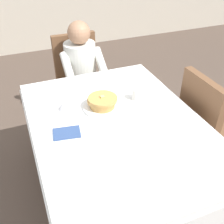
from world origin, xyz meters
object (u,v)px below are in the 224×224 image
chair_diner (79,74)px  breakfast_stack (102,102)px  syrup_pitcher (63,105)px  fork_left_of_plate (78,115)px  dining_table_main (117,133)px  cup_coffee (138,94)px  spoon_near_edge (122,132)px  knife_right_of_plate (128,104)px  chair_right_side (207,122)px  diner_person (82,68)px  plate_breakfast (103,107)px

chair_diner → breakfast_stack: bearing=85.0°
chair_diner → syrup_pitcher: chair_diner is taller
chair_diner → syrup_pitcher: size_ratio=11.63×
chair_diner → fork_left_of_plate: chair_diner is taller
dining_table_main → cup_coffee: bearing=40.2°
chair_diner → spoon_near_edge: chair_diner is taller
dining_table_main → knife_right_of_plate: size_ratio=7.62×
dining_table_main → breakfast_stack: size_ratio=7.14×
dining_table_main → chair_right_side: chair_right_side is taller
dining_table_main → fork_left_of_plate: 0.30m
diner_person → breakfast_stack: size_ratio=5.25×
fork_left_of_plate → chair_right_side: bearing=-105.3°
dining_table_main → chair_diner: chair_diner is taller
dining_table_main → spoon_near_edge: bearing=-97.9°
diner_person → knife_right_of_plate: 0.85m
spoon_near_edge → chair_right_side: bearing=13.2°
breakfast_stack → cup_coffee: (0.29, 0.01, -0.01)m
chair_diner → chair_right_side: (0.72, -1.17, 0.00)m
chair_diner → spoon_near_edge: (-0.06, -1.28, 0.21)m
spoon_near_edge → plate_breakfast: bearing=99.3°
breakfast_stack → cup_coffee: breakfast_stack is taller
diner_person → syrup_pitcher: 0.82m
chair_right_side → knife_right_of_plate: chair_right_side is taller
diner_person → breakfast_stack: (-0.08, -0.82, 0.13)m
fork_left_of_plate → syrup_pitcher: bearing=30.0°
plate_breakfast → syrup_pitcher: size_ratio=3.50×
chair_right_side → plate_breakfast: (-0.80, 0.20, 0.22)m
chair_right_side → breakfast_stack: chair_right_side is taller
chair_right_side → syrup_pitcher: chair_right_side is taller
dining_table_main → breakfast_stack: breakfast_stack is taller
syrup_pitcher → spoon_near_edge: bearing=-53.6°
plate_breakfast → spoon_near_edge: plate_breakfast is taller
breakfast_stack → knife_right_of_plate: 0.20m
plate_breakfast → fork_left_of_plate: size_ratio=1.56×
chair_diner → plate_breakfast: (-0.08, -0.97, 0.22)m
chair_right_side → breakfast_stack: size_ratio=4.36×
plate_breakfast → fork_left_of_plate: plate_breakfast is taller
diner_person → cup_coffee: size_ratio=9.91×
chair_right_side → fork_left_of_plate: chair_right_side is taller
dining_table_main → chair_diner: 1.18m
syrup_pitcher → spoon_near_edge: 0.48m
diner_person → cup_coffee: diner_person is taller
plate_breakfast → spoon_near_edge: size_ratio=1.87×
plate_breakfast → fork_left_of_plate: (-0.19, -0.02, -0.01)m
diner_person → knife_right_of_plate: size_ratio=5.60×
fork_left_of_plate → breakfast_stack: bearing=-89.2°
dining_table_main → cup_coffee: cup_coffee is taller
cup_coffee → spoon_near_edge: cup_coffee is taller
syrup_pitcher → breakfast_stack: bearing=-17.6°
chair_right_side → cup_coffee: (-0.52, 0.21, 0.25)m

